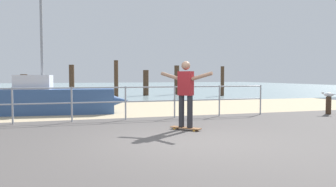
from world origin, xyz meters
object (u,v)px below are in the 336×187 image
object	(u,v)px
seagull	(328,94)
bollard_short	(328,106)
sailboat	(56,99)
skateboard	(186,128)
skateboarder	(186,90)

from	to	relation	value
seagull	bollard_short	bearing A→B (deg)	-36.50
sailboat	skateboard	bearing A→B (deg)	-55.42
sailboat	seagull	world-z (taller)	sailboat
skateboarder	seagull	world-z (taller)	skateboarder
skateboard	seagull	bearing A→B (deg)	15.61
sailboat	bollard_short	distance (m)	9.72
skateboard	skateboarder	size ratio (longest dim) A/B	0.45
sailboat	skateboarder	size ratio (longest dim) A/B	3.05
skateboard	seagull	world-z (taller)	seagull
sailboat	bollard_short	xyz separation A→B (m)	(9.22, -3.06, -0.20)
sailboat	bollard_short	bearing A→B (deg)	-18.35
skateboarder	bollard_short	distance (m)	6.24
sailboat	skateboard	size ratio (longest dim) A/B	6.84
skateboard	sailboat	bearing A→B (deg)	124.58
sailboat	skateboard	distance (m)	5.74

